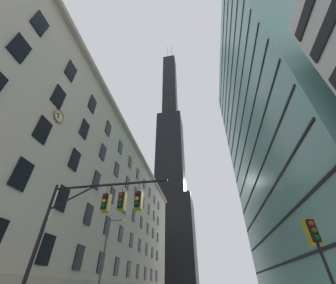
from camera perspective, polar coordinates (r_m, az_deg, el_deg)
name	(u,v)px	position (r m, az deg, el deg)	size (l,w,h in m)	color
station_building	(94,211)	(41.41, -20.12, -17.77)	(14.71, 64.37, 26.19)	beige
dark_skyscraper	(171,171)	(116.91, 0.75, -8.29)	(22.04, 22.04, 192.23)	black
glass_office_midrise	(286,119)	(45.09, 30.34, 5.74)	(16.48, 38.91, 55.81)	slate
traffic_signal_mast	(99,212)	(12.76, -19.00, -18.12)	(7.37, 0.63, 6.65)	black
traffic_light_near_right	(314,237)	(11.37, 35.98, -20.95)	(0.40, 0.63, 3.80)	black
street_lamppost	(107,250)	(23.29, -16.79, -27.26)	(2.04, 0.32, 7.32)	#47474C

